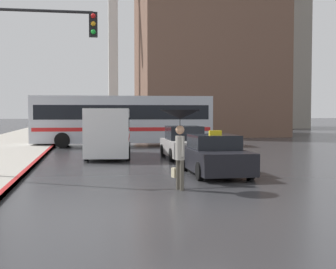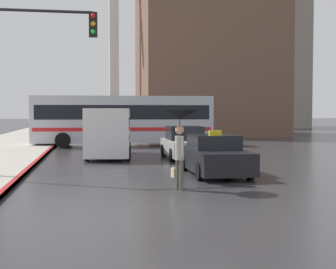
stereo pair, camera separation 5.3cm
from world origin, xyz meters
name	(u,v)px [view 1 (the left image)]	position (x,y,z in m)	size (l,w,h in m)	color
ground_plane	(188,210)	(0.00, 0.00, 0.00)	(300.00, 300.00, 0.00)	#2D2D30
taxi	(215,156)	(2.19, 5.75, 0.66)	(1.91, 4.12, 1.58)	black
sedan_red	(185,144)	(2.30, 11.66, 0.69)	(1.91, 4.09, 1.55)	#B7B2AD
ambulance_van	(109,130)	(-1.27, 13.00, 1.33)	(2.51, 5.77, 2.40)	white
city_bus	(122,118)	(-0.08, 20.44, 1.81)	(11.69, 3.06, 3.26)	#B2B7C1
pedestrian_with_umbrella	(180,123)	(0.33, 2.71, 1.93)	(1.17, 1.17, 2.29)	#4C473D
traffic_light	(35,57)	(-3.95, 5.52, 4.04)	(3.41, 0.38, 5.83)	black
building_tower_far	(249,39)	(20.54, 54.46, 12.76)	(13.33, 11.89, 25.52)	gray
monument_cross	(113,12)	(0.12, 36.05, 11.95)	(9.27, 0.90, 21.07)	white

